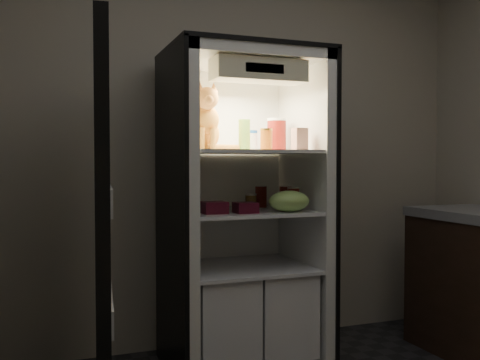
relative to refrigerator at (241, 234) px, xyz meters
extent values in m
plane|color=#B4AA96|center=(0.00, 0.42, 0.56)|extent=(3.60, 0.00, 3.60)
cube|color=white|center=(0.00, 0.29, 0.13)|extent=(0.85, 0.06, 1.85)
cube|color=white|center=(-0.40, -0.03, 0.13)|extent=(0.06, 0.70, 1.85)
cube|color=white|center=(0.40, -0.03, 0.13)|extent=(0.06, 0.70, 1.85)
cube|color=white|center=(0.00, -0.03, 1.03)|extent=(0.85, 0.70, 0.06)
cube|color=black|center=(-0.44, -0.03, 0.13)|extent=(0.02, 0.72, 1.87)
cube|color=black|center=(0.44, -0.03, 0.13)|extent=(0.02, 0.72, 1.87)
cube|color=black|center=(0.00, -0.03, 1.07)|extent=(0.90, 0.72, 0.02)
cube|color=white|center=(0.00, -0.06, 0.49)|extent=(0.73, 0.62, 0.02)
cube|color=white|center=(0.00, -0.06, 0.14)|extent=(0.73, 0.62, 0.02)
cube|color=white|center=(-0.18, -0.06, -0.44)|extent=(0.34, 0.58, 0.48)
cube|color=white|center=(0.18, -0.06, -0.44)|extent=(0.34, 0.58, 0.48)
cube|color=white|center=(0.00, -0.06, -0.19)|extent=(0.73, 0.62, 0.02)
cube|color=#EBE5C1|center=(0.00, -0.27, 0.93)|extent=(0.52, 0.18, 0.12)
cube|color=black|center=(0.00, -0.36, 0.93)|extent=(0.22, 0.01, 0.05)
cube|color=black|center=(-0.85, -0.40, 0.13)|extent=(0.15, 0.87, 1.85)
cube|color=white|center=(-0.84, -0.46, -0.24)|extent=(0.12, 0.64, 0.12)
cube|color=white|center=(-0.84, -0.46, 0.26)|extent=(0.12, 0.64, 0.12)
ellipsoid|color=#BB6418|center=(-0.22, 0.06, 0.59)|extent=(0.22, 0.26, 0.20)
ellipsoid|color=#BB6418|center=(-0.23, -0.04, 0.67)|extent=(0.18, 0.16, 0.17)
sphere|color=#C45B26|center=(-0.24, -0.10, 0.79)|extent=(0.14, 0.14, 0.13)
sphere|color=#C45B26|center=(-0.25, -0.15, 0.77)|extent=(0.06, 0.06, 0.05)
cone|color=#C45B26|center=(-0.28, -0.09, 0.85)|extent=(0.06, 0.06, 0.06)
cone|color=#C45B26|center=(-0.20, -0.10, 0.85)|extent=(0.06, 0.06, 0.06)
cylinder|color=#BB6418|center=(-0.27, -0.10, 0.56)|extent=(0.03, 0.03, 0.13)
cylinder|color=#BB6418|center=(-0.21, -0.11, 0.56)|extent=(0.03, 0.03, 0.13)
cylinder|color=#BB6418|center=(-0.13, -0.04, 0.52)|extent=(0.23, 0.10, 0.03)
cylinder|color=#238130|center=(0.01, -0.02, 0.58)|extent=(0.07, 0.07, 0.17)
cylinder|color=#238130|center=(0.01, -0.02, 0.67)|extent=(0.07, 0.07, 0.01)
cylinder|color=white|center=(0.10, 0.11, 0.55)|extent=(0.09, 0.09, 0.11)
cylinder|color=#1956B4|center=(0.10, 0.11, 0.62)|extent=(0.09, 0.09, 0.02)
cylinder|color=maroon|center=(0.12, -0.10, 0.56)|extent=(0.07, 0.07, 0.12)
cylinder|color=#B88831|center=(0.12, -0.10, 0.62)|extent=(0.07, 0.07, 0.01)
cylinder|color=maroon|center=(0.25, 0.04, 0.59)|extent=(0.12, 0.12, 0.19)
cylinder|color=white|center=(0.25, 0.04, 0.69)|extent=(0.12, 0.12, 0.02)
cube|color=white|center=(0.27, -0.23, 0.56)|extent=(0.07, 0.07, 0.13)
cylinder|color=black|center=(0.16, 0.07, 0.21)|extent=(0.07, 0.07, 0.13)
cylinder|color=#B2B2B2|center=(0.16, 0.07, 0.28)|extent=(0.07, 0.07, 0.00)
cylinder|color=black|center=(0.27, -0.06, 0.22)|extent=(0.07, 0.07, 0.13)
cylinder|color=#B2B2B2|center=(0.27, -0.06, 0.28)|extent=(0.08, 0.08, 0.00)
cylinder|color=black|center=(0.27, -0.17, 0.21)|extent=(0.07, 0.07, 0.13)
cylinder|color=#B2B2B2|center=(0.27, -0.17, 0.28)|extent=(0.07, 0.07, 0.00)
cylinder|color=#563D18|center=(0.05, -0.03, 0.19)|extent=(0.07, 0.07, 0.08)
cylinder|color=#B2B2B2|center=(0.05, -0.03, 0.24)|extent=(0.07, 0.07, 0.01)
ellipsoid|color=#93C75D|center=(0.20, -0.26, 0.21)|extent=(0.24, 0.18, 0.12)
cube|color=#540E23|center=(-0.23, -0.20, 0.18)|extent=(0.13, 0.13, 0.07)
cube|color=#540E23|center=(-0.06, -0.24, 0.18)|extent=(0.12, 0.12, 0.06)
camera|label=1|loc=(-1.12, -2.98, 0.43)|focal=40.00mm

